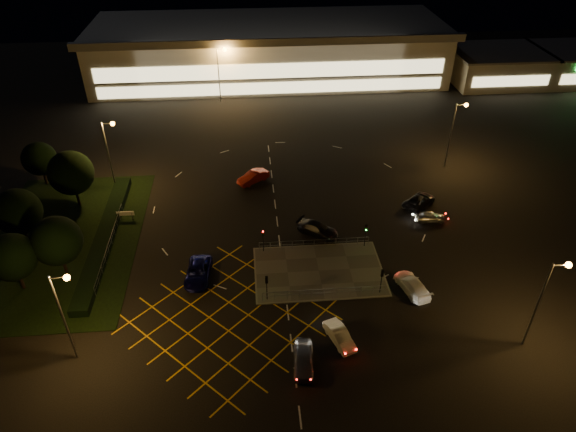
{
  "coord_description": "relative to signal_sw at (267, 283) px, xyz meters",
  "views": [
    {
      "loc": [
        -5.16,
        -45.03,
        38.09
      ],
      "look_at": [
        -0.76,
        6.25,
        2.0
      ],
      "focal_mm": 32.0,
      "sensor_mm": 36.0,
      "label": 1
    }
  ],
  "objects": [
    {
      "name": "signal_nw",
      "position": [
        0.0,
        7.99,
        0.0
      ],
      "size": [
        0.28,
        0.3,
        3.15
      ],
      "color": "black",
      "rests_on": "pedestrian_island"
    },
    {
      "name": "streetlight_far_left",
      "position": [
        -5.56,
        53.99,
        4.2
      ],
      "size": [
        1.78,
        0.56,
        10.03
      ],
      "color": "slate",
      "rests_on": "ground"
    },
    {
      "name": "streetlight_far_right",
      "position": [
        34.44,
        55.99,
        4.2
      ],
      "size": [
        1.78,
        0.56,
        10.03
      ],
      "color": "slate",
      "rests_on": "ground"
    },
    {
      "name": "grass_verge",
      "position": [
        -24.0,
        11.99,
        -2.33
      ],
      "size": [
        18.0,
        30.0,
        0.08
      ],
      "primitive_type": "cube",
      "color": "black",
      "rests_on": "ground"
    },
    {
      "name": "tree_a",
      "position": [
        -26.0,
        3.99,
        1.97
      ],
      "size": [
        5.04,
        5.04,
        6.86
      ],
      "color": "black",
      "rests_on": "ground"
    },
    {
      "name": "streetlight_se",
      "position": [
        24.44,
        -8.01,
        4.2
      ],
      "size": [
        1.78,
        0.56,
        10.03
      ],
      "color": "slate",
      "rests_on": "ground"
    },
    {
      "name": "streetlight_ne",
      "position": [
        28.44,
        25.99,
        4.2
      ],
      "size": [
        1.78,
        0.56,
        10.03
      ],
      "color": "slate",
      "rests_on": "ground"
    },
    {
      "name": "car_far_dkgrey",
      "position": [
        6.77,
        10.99,
        -1.61
      ],
      "size": [
        5.5,
        4.67,
        1.51
      ],
      "primitive_type": "imported",
      "rotation": [
        0.0,
        0.0,
        0.97
      ],
      "color": "black",
      "rests_on": "ground"
    },
    {
      "name": "signal_se",
      "position": [
        12.0,
        0.0,
        0.0
      ],
      "size": [
        0.28,
        0.3,
        3.15
      ],
      "rotation": [
        0.0,
        0.0,
        3.14
      ],
      "color": "black",
      "rests_on": "pedestrian_island"
    },
    {
      "name": "pedestrian_island",
      "position": [
        6.0,
        3.99,
        -2.31
      ],
      "size": [
        14.0,
        9.0,
        0.12
      ],
      "primitive_type": "cube",
      "color": "#4C4944",
      "rests_on": "ground"
    },
    {
      "name": "streetlight_sw",
      "position": [
        -17.56,
        -6.01,
        4.2
      ],
      "size": [
        1.78,
        0.56,
        10.03
      ],
      "color": "slate",
      "rests_on": "ground"
    },
    {
      "name": "tree_e",
      "position": [
        -22.0,
        5.99,
        2.28
      ],
      "size": [
        5.4,
        5.4,
        7.35
      ],
      "color": "black",
      "rests_on": "ground"
    },
    {
      "name": "car_near_silver",
      "position": [
        2.84,
        -8.7,
        -1.57
      ],
      "size": [
        2.3,
        4.81,
        1.59
      ],
      "primitive_type": "imported",
      "rotation": [
        0.0,
        0.0,
        6.19
      ],
      "color": "#98999E",
      "rests_on": "ground"
    },
    {
      "name": "signal_ne",
      "position": [
        12.0,
        7.99,
        0.0
      ],
      "size": [
        0.28,
        0.3,
        3.15
      ],
      "color": "black",
      "rests_on": "pedestrian_island"
    },
    {
      "name": "tree_d",
      "position": [
        -30.0,
        25.99,
        1.65
      ],
      "size": [
        4.68,
        4.68,
        6.37
      ],
      "color": "black",
      "rests_on": "ground"
    },
    {
      "name": "supermarket",
      "position": [
        4.0,
        67.95,
        2.95
      ],
      "size": [
        72.0,
        26.5,
        10.5
      ],
      "color": "beige",
      "rests_on": "ground"
    },
    {
      "name": "streetlight_nw",
      "position": [
        -19.56,
        23.99,
        4.2
      ],
      "size": [
        1.78,
        0.56,
        10.03
      ],
      "color": "slate",
      "rests_on": "ground"
    },
    {
      "name": "retail_unit_a",
      "position": [
        50.0,
        59.97,
        0.85
      ],
      "size": [
        18.8,
        14.8,
        6.35
      ],
      "color": "beige",
      "rests_on": "ground"
    },
    {
      "name": "signal_sw",
      "position": [
        0.0,
        0.0,
        0.0
      ],
      "size": [
        0.28,
        0.3,
        3.15
      ],
      "rotation": [
        0.0,
        0.0,
        3.14
      ],
      "color": "black",
      "rests_on": "pedestrian_island"
    },
    {
      "name": "retail_unit_b",
      "position": [
        66.0,
        59.95,
        0.85
      ],
      "size": [
        14.8,
        14.8,
        6.35
      ],
      "color": "beige",
      "rests_on": "ground"
    },
    {
      "name": "ground",
      "position": [
        4.0,
        5.99,
        -2.37
      ],
      "size": [
        180.0,
        180.0,
        0.0
      ],
      "primitive_type": "plane",
      "color": "black",
      "rests_on": "ground"
    },
    {
      "name": "tree_b",
      "position": [
        -28.0,
        11.99,
        2.28
      ],
      "size": [
        5.4,
        5.4,
        7.35
      ],
      "color": "black",
      "rests_on": "ground"
    },
    {
      "name": "car_left_blue",
      "position": [
        -7.35,
        4.1,
        -1.59
      ],
      "size": [
        3.05,
        5.8,
        1.55
      ],
      "primitive_type": "imported",
      "rotation": [
        0.0,
        0.0,
        6.2
      ],
      "color": "#0C0E4C",
      "rests_on": "ground"
    },
    {
      "name": "car_circ_red",
      "position": [
        -0.72,
        24.03,
        -1.58
      ],
      "size": [
        4.87,
        4.19,
        1.58
      ],
      "primitive_type": "imported",
      "rotation": [
        0.0,
        0.0,
        5.34
      ],
      "color": "maroon",
      "rests_on": "ground"
    },
    {
      "name": "tree_c",
      "position": [
        -24.0,
        19.99,
        2.59
      ],
      "size": [
        5.76,
        5.76,
        7.84
      ],
      "color": "black",
      "rests_on": "ground"
    },
    {
      "name": "car_right_silver",
      "position": [
        21.45,
        12.45,
        -1.72
      ],
      "size": [
        3.87,
        1.72,
        1.29
      ],
      "primitive_type": "imported",
      "rotation": [
        0.0,
        0.0,
        1.52
      ],
      "color": "silver",
      "rests_on": "ground"
    },
    {
      "name": "car_approach_white",
      "position": [
        15.5,
        0.12,
        -1.61
      ],
      "size": [
        3.38,
        5.55,
        1.5
      ],
      "primitive_type": "imported",
      "rotation": [
        0.0,
        0.0,
        3.4
      ],
      "color": "white",
      "rests_on": "ground"
    },
    {
      "name": "car_queue_white",
      "position": [
        6.6,
        -6.16,
        -1.67
      ],
      "size": [
        2.83,
        4.5,
        1.4
      ],
      "primitive_type": "imported",
      "rotation": [
        0.0,
        0.0,
        0.35
      ],
      "color": "white",
      "rests_on": "ground"
    },
    {
      "name": "hedge",
      "position": [
        -19.0,
        11.99,
        -1.87
      ],
      "size": [
        2.0,
        26.0,
        1.0
      ],
      "primitive_type": "cube",
      "color": "black",
      "rests_on": "ground"
    },
    {
      "name": "car_east_grey",
      "position": [
        21.08,
        16.11,
        -1.64
      ],
      "size": [
        5.52,
        5.22,
        1.45
      ],
      "primitive_type": "imported",
      "rotation": [
        0.0,
        0.0,
        2.28
      ],
      "color": "black",
      "rests_on": "ground"
    }
  ]
}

